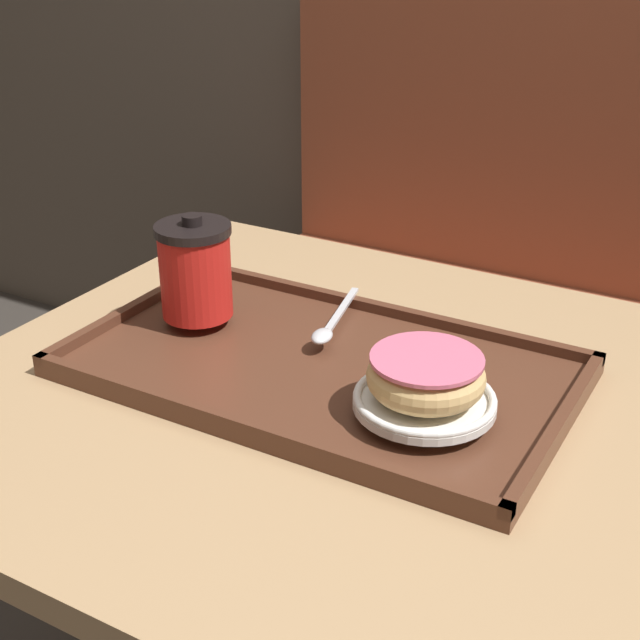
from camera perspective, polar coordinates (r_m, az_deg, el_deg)
The scene contains 7 objects.
booth_bench at distance 1.83m, azimuth 13.00°, elevation -2.68°, with size 1.17×0.44×1.00m.
cafe_table at distance 1.03m, azimuth 0.44°, elevation -13.06°, with size 0.76×0.73×0.71m.
serving_tray at distance 0.94m, azimuth 0.00°, elevation -3.11°, with size 0.52×0.30×0.02m.
coffee_cup_front at distance 1.01m, azimuth -7.99°, elevation 3.21°, with size 0.09×0.09×0.12m.
plate_with_chocolate_donut at distance 0.84m, azimuth 6.70°, elevation -5.12°, with size 0.14×0.14×0.01m.
donut_chocolate_glazed at distance 0.83m, azimuth 6.80°, elevation -3.54°, with size 0.11×0.11×0.04m.
spoon at distance 0.98m, azimuth 0.54°, elevation -0.48°, with size 0.05×0.16×0.01m.
Camera 1 is at (0.39, -0.70, 1.17)m, focal length 50.00 mm.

